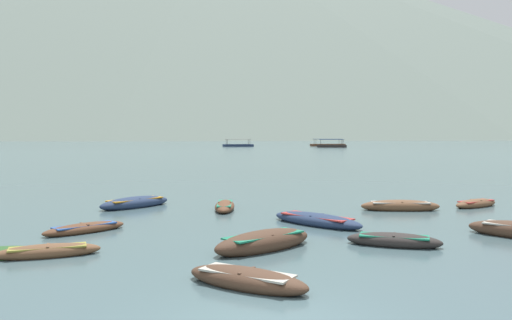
% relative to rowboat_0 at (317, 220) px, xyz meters
% --- Properties ---
extents(ground_plane, '(6000.00, 6000.00, 0.00)m').
position_rel_rowboat_0_xyz_m(ground_plane, '(-2.64, 1489.02, -0.18)').
color(ground_plane, '#476066').
extents(mountain_1, '(1654.58, 1654.58, 493.31)m').
position_rel_rowboat_0_xyz_m(mountain_1, '(-580.32, 1432.73, 246.47)').
color(mountain_1, slate).
rests_on(mountain_1, ground).
extents(mountain_2, '(2520.38, 2520.38, 613.03)m').
position_rel_rowboat_0_xyz_m(mountain_2, '(-72.26, 1521.94, 306.34)').
color(mountain_2, slate).
rests_on(mountain_2, ground).
extents(mountain_3, '(1179.72, 1179.72, 468.21)m').
position_rel_rowboat_0_xyz_m(mountain_3, '(745.88, 1776.32, 233.92)').
color(mountain_3, slate).
rests_on(mountain_3, ground).
extents(rowboat_0, '(3.94, 4.10, 0.58)m').
position_rel_rowboat_0_xyz_m(rowboat_0, '(0.00, 0.00, 0.00)').
color(rowboat_0, navy).
rests_on(rowboat_0, ground).
extents(rowboat_1, '(3.86, 3.48, 0.77)m').
position_rel_rowboat_0_xyz_m(rowboat_1, '(-2.44, -4.40, 0.06)').
color(rowboat_1, '#4C3323').
rests_on(rowboat_1, ground).
extents(rowboat_2, '(3.72, 3.83, 0.67)m').
position_rel_rowboat_0_xyz_m(rowboat_2, '(-8.51, 5.46, 0.03)').
color(rowboat_2, navy).
rests_on(rowboat_2, ground).
extents(rowboat_5, '(3.05, 2.91, 0.43)m').
position_rel_rowboat_0_xyz_m(rowboat_5, '(-9.11, -1.24, -0.04)').
color(rowboat_5, brown).
rests_on(rowboat_5, ground).
extents(rowboat_6, '(3.93, 1.39, 0.64)m').
position_rel_rowboat_0_xyz_m(rowboat_6, '(4.77, 3.83, 0.02)').
color(rowboat_6, brown).
rests_on(rowboat_6, ground).
extents(rowboat_7, '(3.21, 1.77, 0.47)m').
position_rel_rowboat_0_xyz_m(rowboat_7, '(-9.10, -5.11, -0.03)').
color(rowboat_7, brown).
rests_on(rowboat_7, ground).
extents(rowboat_8, '(1.05, 3.51, 0.50)m').
position_rel_rowboat_0_xyz_m(rowboat_8, '(-3.89, 4.43, -0.02)').
color(rowboat_8, brown).
rests_on(rowboat_8, ground).
extents(rowboat_9, '(3.14, 2.41, 0.49)m').
position_rel_rowboat_0_xyz_m(rowboat_9, '(9.08, 4.86, -0.03)').
color(rowboat_9, brown).
rests_on(rowboat_9, ground).
extents(rowboat_10, '(3.37, 2.71, 0.58)m').
position_rel_rowboat_0_xyz_m(rowboat_10, '(-3.10, -8.48, -0.00)').
color(rowboat_10, '#4C3323').
rests_on(rowboat_10, ground).
extents(rowboat_11, '(3.29, 2.04, 0.53)m').
position_rel_rowboat_0_xyz_m(rowboat_11, '(1.95, -4.07, -0.01)').
color(rowboat_11, '#2D2826').
rests_on(rowboat_11, ground).
extents(ferry_0, '(9.79, 5.03, 2.54)m').
position_rel_rowboat_0_xyz_m(ferry_0, '(-2.31, 138.15, 0.26)').
color(ferry_0, navy).
rests_on(ferry_0, ground).
extents(ferry_1, '(8.84, 4.11, 2.54)m').
position_rel_rowboat_0_xyz_m(ferry_1, '(25.00, 126.59, 0.27)').
color(ferry_1, '#2D2826').
rests_on(ferry_1, ground).
extents(ferry_2, '(11.18, 4.37, 2.54)m').
position_rel_rowboat_0_xyz_m(ferry_2, '(26.76, 142.67, 0.26)').
color(ferry_2, brown).
rests_on(ferry_2, ground).
extents(weed_patch_1, '(2.84, 2.42, 0.14)m').
position_rel_rowboat_0_xyz_m(weed_patch_1, '(-10.65, -4.63, -0.18)').
color(weed_patch_1, '#2D5628').
rests_on(weed_patch_1, ground).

